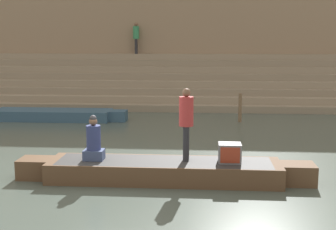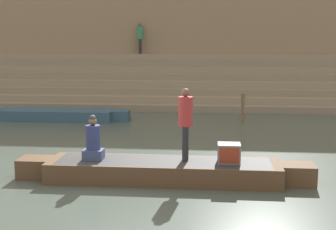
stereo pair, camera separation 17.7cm
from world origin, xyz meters
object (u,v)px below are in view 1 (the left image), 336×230
at_px(moored_boat_shore, 52,114).
at_px(person_rowing, 94,142).
at_px(mooring_post, 240,108).
at_px(person_on_steps, 136,36).
at_px(rowboat_main, 164,170).
at_px(tv_set, 230,153).
at_px(person_standing, 186,119).

bearing_deg(moored_boat_shore, person_rowing, -61.14).
xyz_separation_m(moored_boat_shore, mooring_post, (7.68, 0.13, 0.35)).
height_order(person_rowing, person_on_steps, person_on_steps).
distance_m(person_rowing, mooring_post, 9.07).
bearing_deg(rowboat_main, moored_boat_shore, 120.79).
bearing_deg(tv_set, person_standing, 174.08).
distance_m(person_rowing, tv_set, 3.20).
bearing_deg(person_rowing, person_standing, -12.68).
distance_m(person_standing, moored_boat_shore, 9.87).
bearing_deg(tv_set, person_on_steps, 106.57).
relative_size(rowboat_main, person_rowing, 6.49).
xyz_separation_m(moored_boat_shore, person_on_steps, (2.51, 6.78, 3.24)).
bearing_deg(rowboat_main, person_rowing, 177.11).
bearing_deg(person_on_steps, tv_set, 9.32).
distance_m(person_rowing, person_on_steps, 15.04).
height_order(moored_boat_shore, mooring_post, mooring_post).
distance_m(person_standing, mooring_post, 8.25).
height_order(person_standing, moored_boat_shore, person_standing).
relative_size(tv_set, mooring_post, 0.45).
xyz_separation_m(rowboat_main, person_on_steps, (-2.81, 14.77, 3.22)).
bearing_deg(rowboat_main, mooring_post, 70.95).
bearing_deg(person_on_steps, person_standing, 5.71).
distance_m(tv_set, person_on_steps, 15.63).
xyz_separation_m(person_rowing, mooring_post, (4.02, 8.12, -0.32)).
xyz_separation_m(person_standing, mooring_post, (1.84, 8.00, -0.88)).
height_order(tv_set, moored_boat_shore, tv_set).
bearing_deg(tv_set, moored_boat_shore, 130.86).
bearing_deg(mooring_post, rowboat_main, -106.15).
distance_m(moored_boat_shore, person_on_steps, 7.93).
bearing_deg(rowboat_main, person_standing, 10.79).
xyz_separation_m(rowboat_main, tv_set, (1.53, 0.02, 0.44)).
height_order(rowboat_main, person_standing, person_standing).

